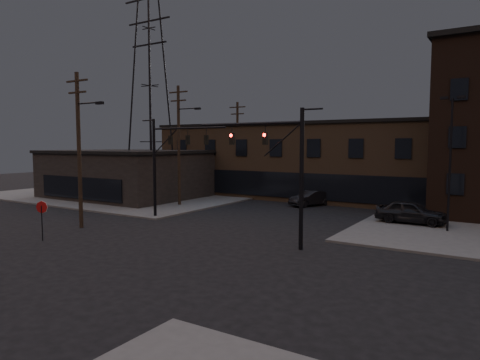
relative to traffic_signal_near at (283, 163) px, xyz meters
name	(u,v)px	position (x,y,z in m)	size (l,w,h in m)	color
ground	(161,251)	(-5.36, -4.50, -4.93)	(140.00, 140.00, 0.00)	black
sidewalk_nw	(151,191)	(-27.36, 17.50, -4.86)	(30.00, 30.00, 0.15)	#474744
building_row	(335,162)	(-5.36, 23.50, -0.93)	(40.00, 12.00, 8.00)	brown
building_left	(126,175)	(-25.36, 11.50, -2.43)	(16.00, 12.00, 5.00)	black
traffic_signal_near	(283,163)	(0.00, 0.00, 0.00)	(7.12, 0.24, 8.00)	black
traffic_signal_far	(166,156)	(-12.07, 3.50, 0.08)	(7.12, 0.24, 8.00)	black
stop_sign	(42,211)	(-13.36, -6.49, -3.09)	(0.72, 0.33, 2.48)	black
utility_pole_near	(79,146)	(-14.79, -2.50, 0.94)	(3.70, 0.28, 11.00)	black
utility_pole_mid	(179,143)	(-15.79, 9.50, 1.19)	(3.70, 0.28, 11.50)	black
utility_pole_far	(237,146)	(-16.86, 21.50, 0.85)	(2.20, 0.28, 11.00)	black
transmission_tower	(150,86)	(-23.36, 13.50, 7.57)	(7.00, 7.00, 25.00)	black
lot_light_a	(450,151)	(7.64, 9.50, 0.58)	(1.50, 0.28, 9.14)	black
parked_car_lot_a	(411,212)	(5.00, 11.10, -3.94)	(2.00, 4.97, 1.69)	black
car_crossing	(310,198)	(-5.22, 16.48, -4.20)	(1.55, 4.44, 1.46)	black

